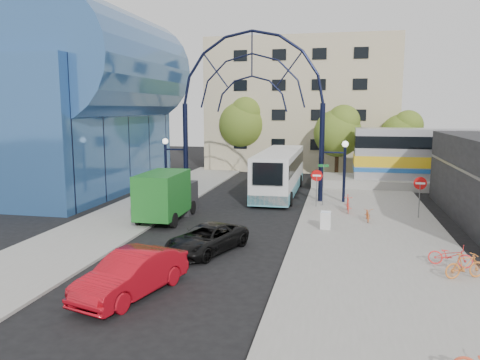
% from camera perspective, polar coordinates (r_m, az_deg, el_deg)
% --- Properties ---
extents(ground, '(120.00, 120.00, 0.00)m').
position_cam_1_polar(ground, '(21.20, -5.71, -9.56)').
color(ground, black).
rests_on(ground, ground).
extents(sidewalk_east, '(8.00, 56.00, 0.12)m').
position_cam_1_polar(sidewalk_east, '(24.13, 15.95, -7.43)').
color(sidewalk_east, gray).
rests_on(sidewalk_east, ground).
extents(plaza_west, '(5.00, 50.00, 0.12)m').
position_cam_1_polar(plaza_west, '(28.94, -14.43, -4.70)').
color(plaza_west, gray).
rests_on(plaza_west, ground).
extents(gateway_arch, '(13.64, 0.44, 12.10)m').
position_cam_1_polar(gateway_arch, '(33.79, 1.45, 11.97)').
color(gateway_arch, black).
rests_on(gateway_arch, ground).
extents(stop_sign, '(0.80, 0.07, 2.50)m').
position_cam_1_polar(stop_sign, '(31.53, 9.34, 0.13)').
color(stop_sign, slate).
rests_on(stop_sign, sidewalk_east).
extents(do_not_enter_sign, '(0.76, 0.07, 2.48)m').
position_cam_1_polar(do_not_enter_sign, '(29.91, 21.09, -0.84)').
color(do_not_enter_sign, slate).
rests_on(do_not_enter_sign, sidewalk_east).
extents(street_name_sign, '(0.70, 0.70, 2.80)m').
position_cam_1_polar(street_name_sign, '(32.09, 10.11, 0.50)').
color(street_name_sign, slate).
rests_on(street_name_sign, sidewalk_east).
extents(sandwich_board, '(0.55, 0.61, 0.99)m').
position_cam_1_polar(sandwich_board, '(25.82, 10.39, -4.62)').
color(sandwich_board, white).
rests_on(sandwich_board, sidewalk_east).
extents(transit_hall, '(16.50, 18.00, 14.50)m').
position_cam_1_polar(transit_hall, '(40.37, -20.39, 8.26)').
color(transit_hall, '#2F5890').
rests_on(transit_hall, ground).
extents(apartment_block, '(20.00, 12.10, 14.00)m').
position_cam_1_polar(apartment_block, '(54.29, 7.68, 9.01)').
color(apartment_block, '#C1B286').
rests_on(apartment_block, ground).
extents(tree_north_a, '(4.48, 4.48, 7.00)m').
position_cam_1_polar(tree_north_a, '(45.13, 11.97, 5.94)').
color(tree_north_a, '#382314').
rests_on(tree_north_a, ground).
extents(tree_north_b, '(5.12, 5.12, 8.00)m').
position_cam_1_polar(tree_north_b, '(50.13, 0.42, 7.14)').
color(tree_north_b, '#382314').
rests_on(tree_north_b, ground).
extents(tree_north_c, '(4.16, 4.16, 6.50)m').
position_cam_1_polar(tree_north_c, '(47.51, 19.25, 5.37)').
color(tree_north_c, '#382314').
rests_on(tree_north_c, ground).
extents(city_bus, '(2.94, 12.32, 3.38)m').
position_cam_1_polar(city_bus, '(36.57, 4.83, 1.03)').
color(city_bus, silver).
rests_on(city_bus, ground).
extents(green_truck, '(2.34, 5.89, 2.96)m').
position_cam_1_polar(green_truck, '(28.37, -8.85, -1.87)').
color(green_truck, black).
rests_on(green_truck, ground).
extents(black_suv, '(3.61, 5.06, 1.28)m').
position_cam_1_polar(black_suv, '(21.94, -4.10, -7.16)').
color(black_suv, black).
rests_on(black_suv, ground).
extents(red_sedan, '(2.89, 5.06, 1.58)m').
position_cam_1_polar(red_sedan, '(17.44, -13.07, -11.09)').
color(red_sedan, '#AA0A16').
rests_on(red_sedan, ground).
extents(bike_near_a, '(0.56, 1.52, 0.79)m').
position_cam_1_polar(bike_near_a, '(28.41, 15.32, -4.04)').
color(bike_near_a, '#CD5F29').
rests_on(bike_near_a, sidewalk_east).
extents(bike_near_b, '(0.57, 1.80, 1.07)m').
position_cam_1_polar(bike_near_b, '(30.52, 13.01, -2.81)').
color(bike_near_b, '#FC4032').
rests_on(bike_near_b, sidewalk_east).
extents(bike_far_a, '(1.84, 1.04, 0.91)m').
position_cam_1_polar(bike_far_a, '(21.55, 24.27, -8.39)').
color(bike_far_a, red).
rests_on(bike_far_a, sidewalk_east).
extents(bike_far_b, '(1.73, 1.07, 1.01)m').
position_cam_1_polar(bike_far_b, '(20.29, 25.75, -9.40)').
color(bike_far_b, orange).
rests_on(bike_far_b, sidewalk_east).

